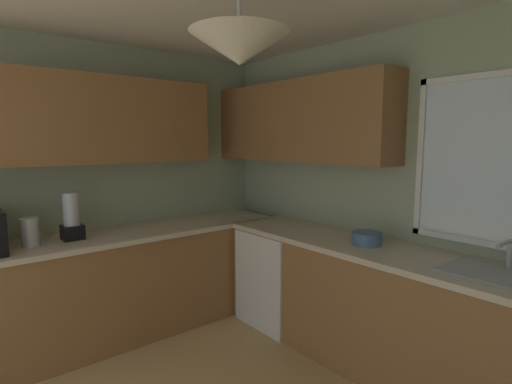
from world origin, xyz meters
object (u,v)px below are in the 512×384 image
Objects in this scene: kettle at (30,232)px; blender_appliance at (72,218)px; dishwasher at (282,276)px; sink_assembly at (498,273)px; bowl at (367,238)px.

blender_appliance is at bearing 93.96° from kettle.
dishwasher is 1.52× the size of sink_assembly.
sink_assembly is at bearing 34.07° from blender_appliance.
bowl is at bearing 51.59° from kettle.
bowl is 0.60× the size of blender_appliance.
sink_assembly is (2.37, 1.91, -0.09)m from kettle.
sink_assembly is at bearing 1.22° from dishwasher.
sink_assembly is 0.87m from bowl.
bowl is (-0.87, -0.01, 0.03)m from sink_assembly.
sink_assembly is 2.89m from blender_appliance.
kettle is (-0.64, -1.87, 0.57)m from dishwasher.
kettle is 2.43m from bowl.
blender_appliance is at bearing -112.65° from dishwasher.
dishwasher is 2.33× the size of blender_appliance.
blender_appliance reaches higher than bowl.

